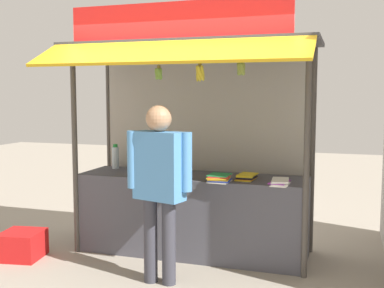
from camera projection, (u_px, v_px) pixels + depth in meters
The scene contains 15 objects.
ground_plane at pixel (192, 253), 5.38m from camera, with size 20.00×20.00×0.00m, color #9E9384.
stall_counter at pixel (192, 214), 5.34m from camera, with size 2.52×0.70×0.89m, color #4C4C56.
stall_structure at pixel (195, 108), 5.32m from camera, with size 2.72×1.55×2.68m.
water_bottle_far_right at pixel (152, 160), 5.69m from camera, with size 0.07×0.07×0.26m.
water_bottle_rear_center at pixel (116, 157), 5.77m from camera, with size 0.08×0.08×0.30m.
water_bottle_far_left at pixel (132, 158), 5.60m from camera, with size 0.09×0.09×0.32m.
magazine_stack_front_right at pixel (246, 177), 5.02m from camera, with size 0.21×0.28×0.06m.
magazine_stack_mid_left at pixel (219, 178), 4.90m from camera, with size 0.24×0.27×0.08m.
magazine_stack_back_right at pixel (280, 182), 4.74m from camera, with size 0.20×0.32×0.05m.
magazine_stack_right at pixel (162, 174), 5.13m from camera, with size 0.28×0.31×0.09m.
banana_bunch_inner_right at pixel (200, 73), 4.68m from camera, with size 0.11×0.11×0.29m.
banana_bunch_inner_left at pixel (241, 69), 4.55m from camera, with size 0.10×0.10×0.24m.
banana_bunch_leftmost at pixel (159, 74), 4.82m from camera, with size 0.10×0.09×0.27m.
vendor_person at pixel (159, 178), 4.42m from camera, with size 0.64×0.32×1.68m.
plastic_crate at pixel (22, 245), 5.20m from camera, with size 0.42×0.42×0.29m, color red.
Camera 1 is at (1.61, -4.97, 1.78)m, focal length 44.66 mm.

